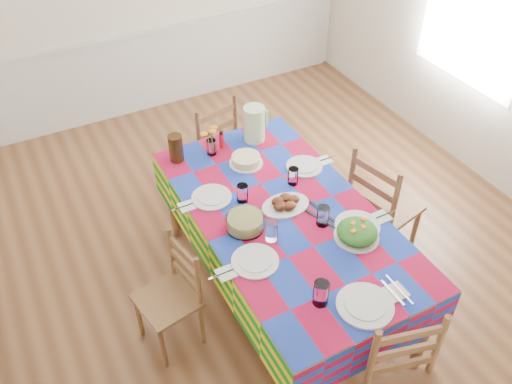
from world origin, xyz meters
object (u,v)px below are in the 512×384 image
Objects in this scene: dining_table at (285,223)px; tea_pitcher at (176,148)px; green_pitcher at (254,124)px; meat_platter at (285,204)px; chair_left at (172,297)px; chair_right at (380,208)px; chair_far at (208,148)px.

tea_pitcher reaches higher than dining_table.
green_pitcher is 0.65m from tea_pitcher.
dining_table is at bearing -119.49° from meat_platter.
meat_platter is at bearing 82.62° from chair_left.
dining_table is 7.35× the size of green_pitcher.
green_pitcher is 0.27× the size of chair_right.
chair_left is at bearing 179.51° from dining_table.
chair_right reaches higher than chair_left.
meat_platter is 1.34m from chair_far.
chair_far is 1.20× the size of chair_left.
dining_table is 0.14m from meat_platter.
dining_table is 0.92m from chair_left.
meat_platter is at bearing 76.39° from chair_far.
chair_right is at bearing 107.23° from chair_far.
tea_pitcher is 0.76m from chair_far.
meat_platter is 1.18× the size of green_pitcher.
chair_far is 1.60m from chair_right.
chair_right is (0.84, -1.36, 0.01)m from chair_far.
chair_right reaches higher than dining_table.
tea_pitcher is at bearing 176.98° from green_pitcher.
tea_pitcher reaches higher than chair_left.
chair_left is (-0.87, -1.34, -0.08)m from chair_far.
tea_pitcher is (-0.46, 0.85, 0.08)m from meat_platter.
tea_pitcher reaches higher than meat_platter.
green_pitcher is 0.34× the size of chair_left.
meat_platter is 0.32× the size of chair_right.
green_pitcher is 0.28× the size of chair_far.
green_pitcher is 1.18m from chair_right.
chair_right is at bearing -35.61° from tea_pitcher.
dining_table is at bearing -104.15° from green_pitcher.
tea_pitcher is 0.20× the size of chair_right.
meat_platter is at bearing 72.34° from chair_right.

